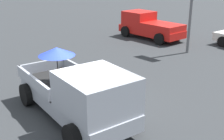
% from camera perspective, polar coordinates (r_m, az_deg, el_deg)
% --- Properties ---
extents(ground_plane, '(80.00, 80.00, 0.00)m').
position_cam_1_polar(ground_plane, '(9.90, -7.44, -8.97)').
color(ground_plane, '#2D3033').
extents(pickup_truck_main, '(5.24, 2.74, 2.18)m').
position_cam_1_polar(pickup_truck_main, '(9.12, -6.39, -4.72)').
color(pickup_truck_main, black).
rests_on(pickup_truck_main, ground).
extents(pickup_truck_red, '(4.85, 2.28, 1.80)m').
position_cam_1_polar(pickup_truck_red, '(20.78, 7.30, 8.68)').
color(pickup_truck_red, black).
rests_on(pickup_truck_red, ground).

